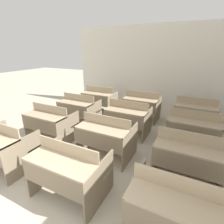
% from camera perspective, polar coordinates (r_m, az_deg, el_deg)
% --- Properties ---
extents(wall_back, '(6.25, 0.06, 2.96)m').
position_cam_1_polar(wall_back, '(6.61, 13.76, 13.55)').
color(wall_back, white).
rests_on(wall_back, ground_plane).
extents(bench_front_left, '(1.07, 0.80, 0.92)m').
position_cam_1_polar(bench_front_left, '(3.93, -32.04, -9.08)').
color(bench_front_left, '#81715A').
rests_on(bench_front_left, ground_plane).
extents(bench_front_center, '(1.07, 0.80, 0.92)m').
position_cam_1_polar(bench_front_center, '(2.85, -13.94, -17.65)').
color(bench_front_center, '#7E6F58').
rests_on(bench_front_center, ground_plane).
extents(bench_front_right, '(1.07, 0.80, 0.92)m').
position_cam_1_polar(bench_front_right, '(2.39, 20.53, -27.55)').
color(bench_front_right, '#7E6F58').
rests_on(bench_front_right, ground_plane).
extents(bench_second_left, '(1.07, 0.80, 0.92)m').
position_cam_1_polar(bench_second_left, '(4.54, -19.40, -3.20)').
color(bench_second_left, '#81715B').
rests_on(bench_second_left, ground_plane).
extents(bench_second_center, '(1.07, 0.80, 0.92)m').
position_cam_1_polar(bench_second_center, '(3.66, -1.98, -7.83)').
color(bench_second_center, '#807059').
rests_on(bench_second_center, ground_plane).
extents(bench_second_right, '(1.07, 0.80, 0.92)m').
position_cam_1_polar(bench_second_right, '(3.30, 23.52, -13.08)').
color(bench_second_right, '#7B6C55').
rests_on(bench_second_right, ground_plane).
extents(bench_third_left, '(1.07, 0.80, 0.92)m').
position_cam_1_polar(bench_third_left, '(5.32, -10.72, 1.05)').
color(bench_third_left, '#81725B').
rests_on(bench_third_left, ground_plane).
extents(bench_third_center, '(1.07, 0.80, 0.92)m').
position_cam_1_polar(bench_third_center, '(4.61, 5.20, -1.76)').
color(bench_third_center, '#7C6C55').
rests_on(bench_third_center, ground_plane).
extents(bench_third_right, '(1.07, 0.80, 0.92)m').
position_cam_1_polar(bench_third_right, '(4.34, 24.82, -5.09)').
color(bench_third_right, '#7A6A53').
rests_on(bench_third_right, ground_plane).
extents(bench_back_left, '(1.07, 0.80, 0.92)m').
position_cam_1_polar(bench_back_left, '(6.26, -4.18, 4.26)').
color(bench_back_left, '#82725B').
rests_on(bench_back_left, ground_plane).
extents(bench_back_center, '(1.07, 0.80, 0.92)m').
position_cam_1_polar(bench_back_center, '(5.63, 9.60, 2.19)').
color(bench_back_center, '#796952').
rests_on(bench_back_center, ground_plane).
extents(bench_back_right, '(1.07, 0.80, 0.92)m').
position_cam_1_polar(bench_back_right, '(5.41, 25.41, -0.31)').
color(bench_back_right, '#7E6F58').
rests_on(bench_back_right, ground_plane).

